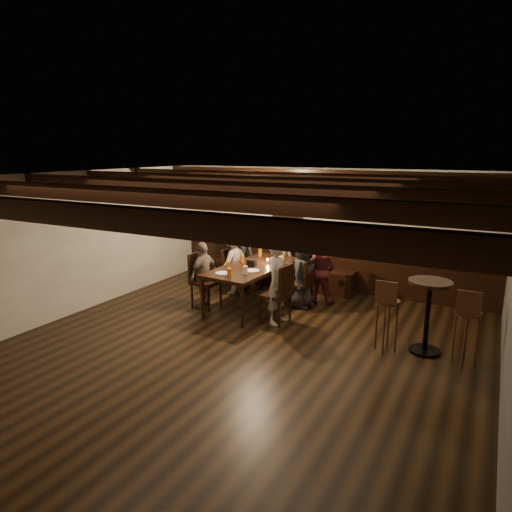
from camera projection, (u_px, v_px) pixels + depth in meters
The scene contains 27 objects.
room at pixel (286, 246), 8.11m from camera, with size 7.00×7.00×7.00m.
dining_table at pixel (253, 269), 8.01m from camera, with size 1.03×2.06×0.75m.
chair_left_near at pixel (234, 280), 8.85m from camera, with size 0.42×0.42×0.87m.
chair_left_far at pixel (205, 291), 8.10m from camera, with size 0.47×0.47×0.97m.
chair_right_near at pixel (301, 292), 8.11m from camera, with size 0.42×0.42×0.87m.
chair_right_far at pixel (276, 305), 7.36m from camera, with size 0.47×0.47×0.98m.
person_bench_left at pixel (239, 253), 9.21m from camera, with size 0.70×0.45×1.42m, color #252427.
person_bench_centre at pixel (282, 260), 8.89m from camera, with size 0.47×0.31×1.30m, color gray.
person_bench_right at pixel (321, 270), 8.31m from camera, with size 0.59×0.46×1.21m, color maroon.
person_left_near at pixel (233, 262), 8.78m from camera, with size 0.82×0.47×1.28m, color gray.
person_left_far at pixel (204, 275), 8.05m from camera, with size 0.69×0.29×1.18m, color slate.
person_right_near at pixel (303, 274), 8.02m from camera, with size 0.60×0.39×1.22m, color #242426.
person_right_far at pixel (278, 282), 7.26m from camera, with size 0.50×0.33×1.36m, color #BAAC9D.
pint_a at pixel (260, 253), 8.70m from camera, with size 0.07×0.07×0.14m, color #BF7219.
pint_b at pixel (283, 256), 8.39m from camera, with size 0.07×0.07×0.14m, color #BF7219.
pint_c at pixel (242, 259), 8.22m from camera, with size 0.07×0.07×0.14m, color #BF7219.
pint_d at pixel (274, 262), 7.99m from camera, with size 0.07×0.07×0.14m, color silver.
pint_e at pixel (228, 266), 7.72m from camera, with size 0.07×0.07×0.14m, color #BF7219.
pint_f at pixel (246, 270), 7.42m from camera, with size 0.07×0.07×0.14m, color silver.
pint_g at pixel (229, 273), 7.29m from camera, with size 0.07×0.07×0.14m, color #BF7219.
plate_near at pixel (223, 273), 7.49m from camera, with size 0.24×0.24×0.01m, color white.
plate_far at pixel (253, 271), 7.65m from camera, with size 0.24×0.24×0.01m, color white.
condiment_caddy at pixel (252, 263), 7.94m from camera, with size 0.15×0.10×0.12m, color black.
candle at pixel (268, 262), 8.18m from camera, with size 0.05×0.05×0.05m, color beige.
high_top_table at pixel (428, 306), 6.18m from camera, with size 0.58×0.58×1.03m.
bar_stool_left at pixel (386, 324), 6.30m from camera, with size 0.33×0.34×1.04m.
bar_stool_right at pixel (465, 337), 5.88m from camera, with size 0.33×0.33×1.04m.
Camera 1 is at (3.00, -5.03, 2.74)m, focal length 32.00 mm.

